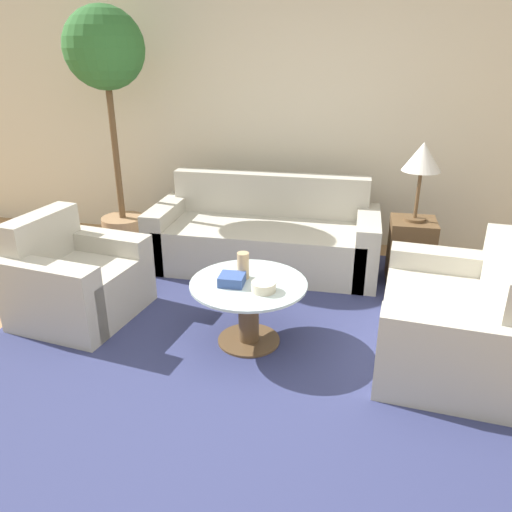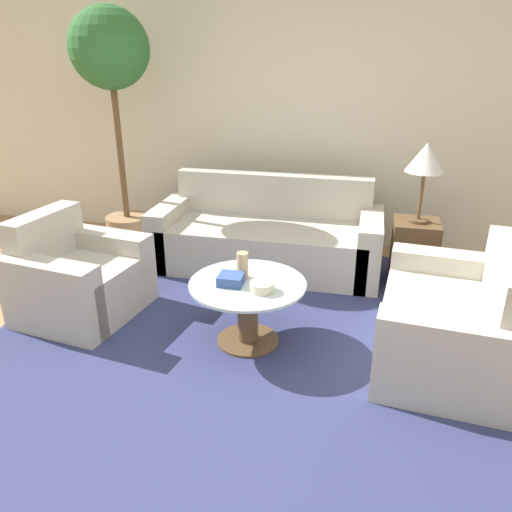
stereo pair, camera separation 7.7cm
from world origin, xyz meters
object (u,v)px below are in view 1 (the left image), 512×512
object	(u,v)px
vase	(243,266)
loveseat	(457,322)
sofa_main	(265,237)
bowl	(263,287)
armchair	(74,282)
book_stack	(232,280)
coffee_table	(249,304)
table_lamp	(422,159)
potted_plant	(108,80)

from	to	relation	value
vase	loveseat	bearing A→B (deg)	0.43
sofa_main	bowl	bearing A→B (deg)	-79.92
armchair	book_stack	size ratio (longest dim) A/B	5.75
coffee_table	vase	world-z (taller)	vase
table_lamp	potted_plant	world-z (taller)	potted_plant
potted_plant	armchair	bearing A→B (deg)	-80.73
book_stack	potted_plant	bearing A→B (deg)	134.34
coffee_table	table_lamp	xyz separation A→B (m)	(1.16, 1.25, 0.79)
potted_plant	bowl	distance (m)	2.56
sofa_main	book_stack	world-z (taller)	sofa_main
coffee_table	vase	size ratio (longest dim) A/B	4.30
coffee_table	sofa_main	bearing A→B (deg)	95.96
vase	book_stack	world-z (taller)	vase
armchair	table_lamp	distance (m)	2.90
sofa_main	book_stack	size ratio (longest dim) A/B	12.35
sofa_main	vase	xyz separation A→B (m)	(0.09, -1.30, 0.28)
sofa_main	vase	distance (m)	1.34
table_lamp	bowl	bearing A→B (deg)	-127.56
sofa_main	armchair	bearing A→B (deg)	-134.92
vase	bowl	xyz separation A→B (m)	(0.17, -0.17, -0.06)
armchair	potted_plant	bearing A→B (deg)	17.71
armchair	bowl	size ratio (longest dim) A/B	6.00
loveseat	vase	xyz separation A→B (m)	(-1.41, -0.01, 0.28)
coffee_table	table_lamp	distance (m)	1.88
book_stack	sofa_main	bearing A→B (deg)	90.35
vase	book_stack	distance (m)	0.14
coffee_table	bowl	world-z (taller)	bowl
book_stack	table_lamp	bearing A→B (deg)	44.49
potted_plant	coffee_table	bearing A→B (deg)	-41.52
loveseat	potted_plant	world-z (taller)	potted_plant
coffee_table	potted_plant	xyz separation A→B (m)	(-1.59, 1.41, 1.35)
sofa_main	table_lamp	size ratio (longest dim) A/B	3.15
sofa_main	table_lamp	distance (m)	1.54
loveseat	coffee_table	size ratio (longest dim) A/B	1.63
coffee_table	bowl	size ratio (longest dim) A/B	4.96
sofa_main	book_stack	distance (m)	1.43
armchair	vase	distance (m)	1.36
armchair	coffee_table	distance (m)	1.39
coffee_table	potted_plant	size ratio (longest dim) A/B	0.35
armchair	coffee_table	xyz separation A→B (m)	(1.38, -0.13, 0.02)
bowl	table_lamp	bearing A→B (deg)	52.44
table_lamp	book_stack	bearing A→B (deg)	-134.19
sofa_main	armchair	world-z (taller)	sofa_main
table_lamp	book_stack	size ratio (longest dim) A/B	3.92
loveseat	potted_plant	size ratio (longest dim) A/B	0.57
sofa_main	table_lamp	world-z (taller)	table_lamp
loveseat	vase	bearing A→B (deg)	-83.84
loveseat	table_lamp	xyz separation A→B (m)	(-0.20, 1.18, 0.81)
table_lamp	vase	xyz separation A→B (m)	(-1.21, -1.19, -0.53)
armchair	bowl	distance (m)	1.54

